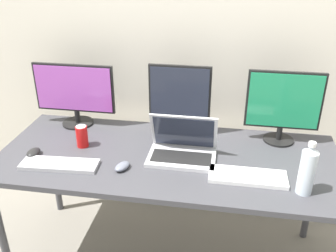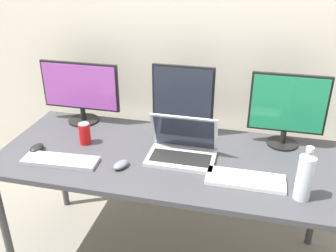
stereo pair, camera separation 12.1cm
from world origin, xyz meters
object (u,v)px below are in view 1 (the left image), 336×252
Objects in this scene: monitor_left at (74,93)px; water_bottle at (307,170)px; keyboard_main at (60,164)px; laptop_silver at (182,148)px; work_desk at (168,164)px; monitor_right at (283,105)px; mouse_by_keyboard at (122,166)px; monitor_center at (180,99)px; soda_can_near_keyboard at (82,136)px; keyboard_aux at (248,177)px; mouse_by_laptop at (34,153)px.

water_bottle is (1.31, -0.52, -0.09)m from monitor_left.
monitor_left is 0.54m from keyboard_main.
work_desk is at bearing -177.55° from laptop_silver.
keyboard_main is at bearing -157.57° from monitor_right.
monitor_center is at bearing 85.11° from mouse_by_keyboard.
monitor_left is (-0.64, 0.30, 0.27)m from work_desk.
soda_can_near_keyboard is at bearing -62.97° from monitor_left.
mouse_by_keyboard is (-0.23, -0.46, -0.20)m from monitor_center.
mouse_by_keyboard is (-0.21, -0.17, 0.07)m from work_desk.
keyboard_aux is 0.29m from water_bottle.
monitor_right is at bearing -0.95° from monitor_center.
laptop_silver is at bearing 53.35° from mouse_by_keyboard.
mouse_by_keyboard is at bearing -177.92° from keyboard_aux.
monitor_right reaches higher than work_desk.
mouse_by_keyboard is 0.37× the size of water_bottle.
monitor_right is 4.32× the size of mouse_by_keyboard.
soda_can_near_keyboard is (-0.58, 0.02, 0.01)m from laptop_silver.
keyboard_main is 3.19× the size of soda_can_near_keyboard.
water_bottle is at bearing -21.59° from monitor_left.
keyboard_aux is 1.44× the size of water_bottle.
mouse_by_laptop is (-0.51, 0.05, 0.00)m from mouse_by_keyboard.
laptop_silver is (0.71, -0.29, -0.16)m from monitor_left.
keyboard_main is (0.10, -0.50, -0.20)m from monitor_left.
laptop_silver reaches higher than soda_can_near_keyboard.
keyboard_main is 0.96m from keyboard_aux.
water_bottle is (0.25, -0.07, 0.11)m from keyboard_aux.
monitor_center reaches higher than keyboard_main.
keyboard_main is 1.52× the size of water_bottle.
mouse_by_laptop is (-0.74, -0.41, -0.20)m from monitor_center.
laptop_silver is 3.68× the size of mouse_by_keyboard.
monitor_left is at bearing 179.01° from monitor_right.
monitor_center reaches higher than monitor_right.
water_bottle reaches higher than keyboard_main.
mouse_by_laptop is (-0.18, 0.08, 0.01)m from keyboard_main.
monitor_right is 0.51m from keyboard_aux.
monitor_right is at bearing 97.68° from water_bottle.
soda_can_near_keyboard is at bearing 167.26° from mouse_by_keyboard.
keyboard_main is 1.22m from water_bottle.
work_desk is at bearing 160.45° from keyboard_aux.
monitor_right is 0.96m from mouse_by_keyboard.
work_desk is 4.90× the size of keyboard_aux.
keyboard_aux is 3.02× the size of soda_can_near_keyboard.
keyboard_main reaches higher than work_desk.
monitor_left reaches higher than mouse_by_keyboard.
mouse_by_laptop is (-0.80, -0.13, -0.04)m from laptop_silver.
monitor_right reaches higher than laptop_silver.
soda_can_near_keyboard is (-0.29, 0.20, 0.05)m from mouse_by_keyboard.
monitor_left is at bearing 157.13° from keyboard_aux.
work_desk is at bearing -94.18° from monitor_center.
monitor_right is at bearing 12.73° from soda_can_near_keyboard.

